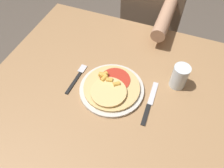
{
  "coord_description": "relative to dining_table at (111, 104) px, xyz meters",
  "views": [
    {
      "loc": [
        0.21,
        -0.51,
        1.54
      ],
      "look_at": [
        0.01,
        0.0,
        0.82
      ],
      "focal_mm": 35.0,
      "sensor_mm": 36.0,
      "label": 1
    }
  ],
  "objects": [
    {
      "name": "drinking_glass",
      "position": [
        0.26,
        0.13,
        0.17
      ],
      "size": [
        0.07,
        0.07,
        0.11
      ],
      "color": "silver",
      "rests_on": "dining_table"
    },
    {
      "name": "fork",
      "position": [
        -0.16,
        0.01,
        0.12
      ],
      "size": [
        0.03,
        0.18,
        0.0
      ],
      "color": "black",
      "rests_on": "dining_table"
    },
    {
      "name": "plate",
      "position": [
        0.01,
        0.0,
        0.12
      ],
      "size": [
        0.28,
        0.28,
        0.01
      ],
      "color": "beige",
      "rests_on": "dining_table"
    },
    {
      "name": "knife",
      "position": [
        0.18,
        -0.01,
        0.12
      ],
      "size": [
        0.03,
        0.22,
        0.0
      ],
      "color": "black",
      "rests_on": "dining_table"
    },
    {
      "name": "person_diner",
      "position": [
        0.01,
        0.71,
        0.02
      ],
      "size": [
        0.36,
        0.52,
        1.19
      ],
      "color": "#2D2D38",
      "rests_on": "ground_plane"
    },
    {
      "name": "ground_plane",
      "position": [
        0.0,
        0.0,
        -0.66
      ],
      "size": [
        8.0,
        8.0,
        0.0
      ],
      "primitive_type": "plane",
      "color": "brown"
    },
    {
      "name": "dining_table",
      "position": [
        0.0,
        0.0,
        0.0
      ],
      "size": [
        1.08,
        0.97,
        0.78
      ],
      "color": "#9E754C",
      "rests_on": "ground_plane"
    },
    {
      "name": "pizza",
      "position": [
        0.0,
        -0.0,
        0.14
      ],
      "size": [
        0.24,
        0.24,
        0.04
      ],
      "color": "tan",
      "rests_on": "plate"
    }
  ]
}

